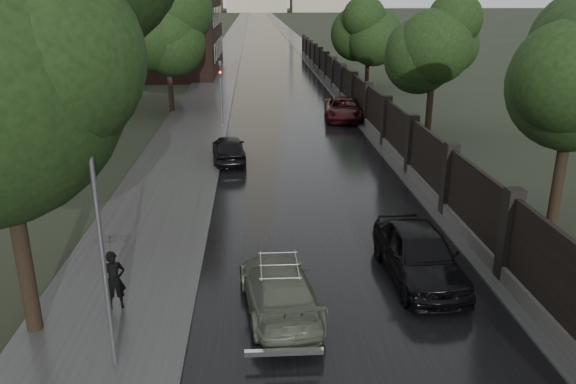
{
  "coord_description": "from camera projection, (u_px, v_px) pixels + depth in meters",
  "views": [
    {
      "loc": [
        -2.34,
        -8.78,
        7.55
      ],
      "look_at": [
        -1.28,
        8.55,
        1.5
      ],
      "focal_mm": 35.0,
      "sensor_mm": 36.0,
      "label": 1
    }
  ],
  "objects": [
    {
      "name": "verge_right",
      "position": [
        276.0,
        20.0,
        190.27
      ],
      "size": [
        3.0,
        420.0,
        0.08
      ],
      "primitive_type": "cube",
      "color": "#2D2D2D",
      "rests_on": "ground"
    },
    {
      "name": "fence_right",
      "position": [
        349.0,
        91.0,
        41.0
      ],
      "size": [
        0.45,
        75.72,
        2.7
      ],
      "color": "#383533",
      "rests_on": "ground"
    },
    {
      "name": "tree_right_b",
      "position": [
        434.0,
        47.0,
        30.43
      ],
      "size": [
        4.08,
        4.08,
        7.01
      ],
      "color": "black",
      "rests_on": "ground"
    },
    {
      "name": "lamp_post",
      "position": [
        103.0,
        257.0,
        11.12
      ],
      "size": [
        0.25,
        0.12,
        5.11
      ],
      "color": "#59595E",
      "rests_on": "ground"
    },
    {
      "name": "road",
      "position": [
        259.0,
        20.0,
        189.96
      ],
      "size": [
        8.0,
        420.0,
        0.02
      ],
      "primitive_type": "cube",
      "color": "black",
      "rests_on": "ground"
    },
    {
      "name": "sidewalk_left",
      "position": [
        242.0,
        20.0,
        189.6
      ],
      "size": [
        4.0,
        420.0,
        0.16
      ],
      "primitive_type": "cube",
      "color": "#2D2D2D",
      "rests_on": "ground"
    },
    {
      "name": "tree_right_c",
      "position": [
        369.0,
        29.0,
        47.39
      ],
      "size": [
        4.08,
        4.08,
        7.01
      ],
      "color": "black",
      "rests_on": "ground"
    },
    {
      "name": "car_right_far",
      "position": [
        343.0,
        109.0,
        36.21
      ],
      "size": [
        2.8,
        5.22,
        1.39
      ],
      "primitive_type": "imported",
      "rotation": [
        0.0,
        0.0,
        -0.1
      ],
      "color": "black",
      "rests_on": "ground"
    },
    {
      "name": "tree_left_far",
      "position": [
        167.0,
        34.0,
        36.99
      ],
      "size": [
        4.25,
        4.25,
        7.39
      ],
      "color": "black",
      "rests_on": "ground"
    },
    {
      "name": "hatchback_left",
      "position": [
        229.0,
        149.0,
        26.98
      ],
      "size": [
        1.85,
        3.92,
        1.3
      ],
      "primitive_type": "imported",
      "rotation": [
        0.0,
        0.0,
        3.23
      ],
      "color": "black",
      "rests_on": "ground"
    },
    {
      "name": "pedestrian_umbrella",
      "position": [
        111.0,
        250.0,
        13.62
      ],
      "size": [
        1.09,
        1.1,
        2.37
      ],
      "rotation": [
        0.0,
        0.0,
        0.28
      ],
      "color": "black",
      "rests_on": "sidewalk_left"
    },
    {
      "name": "car_right_near",
      "position": [
        419.0,
        254.0,
        15.65
      ],
      "size": [
        1.99,
        4.59,
        1.54
      ],
      "primitive_type": "imported",
      "rotation": [
        0.0,
        0.0,
        0.04
      ],
      "color": "black",
      "rests_on": "ground"
    },
    {
      "name": "traffic_light",
      "position": [
        221.0,
        88.0,
        33.42
      ],
      "size": [
        0.16,
        0.32,
        4.0
      ],
      "color": "#59595E",
      "rests_on": "ground"
    },
    {
      "name": "tree_right_a",
      "position": [
        574.0,
        86.0,
        17.24
      ],
      "size": [
        4.08,
        4.08,
        7.01
      ],
      "color": "black",
      "rests_on": "ground"
    },
    {
      "name": "volga_sedan",
      "position": [
        279.0,
        289.0,
        14.1
      ],
      "size": [
        2.21,
        4.4,
        1.22
      ],
      "primitive_type": "imported",
      "rotation": [
        0.0,
        0.0,
        3.26
      ],
      "color": "#525746",
      "rests_on": "ground"
    }
  ]
}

